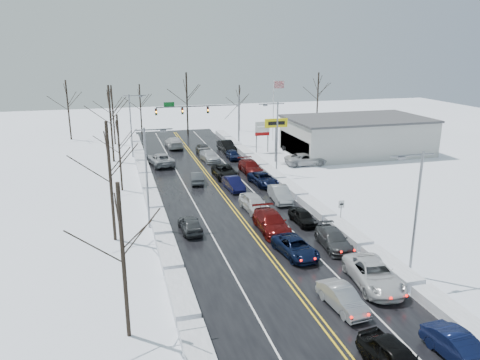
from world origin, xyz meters
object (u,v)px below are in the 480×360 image
object	(u,v)px
flagpole	(274,105)
oncoming_car_0	(197,183)
tires_plus_sign	(276,126)
dealership_building	(356,135)
traffic_signal_mast	(208,112)

from	to	relation	value
flagpole	oncoming_car_0	world-z (taller)	flagpole
flagpole	oncoming_car_0	xyz separation A→B (m)	(-17.04, -21.39, -5.93)
tires_plus_sign	oncoming_car_0	xyz separation A→B (m)	(-12.37, -7.39, -4.99)
tires_plus_sign	dealership_building	size ratio (longest dim) A/B	0.29
flagpole	dealership_building	size ratio (longest dim) A/B	0.49
oncoming_car_0	flagpole	bearing A→B (deg)	-120.64
traffic_signal_mast	dealership_building	size ratio (longest dim) A/B	0.65
traffic_signal_mast	oncoming_car_0	size ratio (longest dim) A/B	3.26
flagpole	tires_plus_sign	bearing A→B (deg)	-108.44
dealership_building	oncoming_car_0	distance (m)	27.63
traffic_signal_mast	flagpole	xyz separation A→B (m)	(11.72, 2.01, 0.45)
traffic_signal_mast	tires_plus_sign	world-z (taller)	traffic_signal_mast
dealership_building	tires_plus_sign	bearing A→B (deg)	-171.53
traffic_signal_mast	dealership_building	distance (m)	23.01
tires_plus_sign	dealership_building	bearing A→B (deg)	8.47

